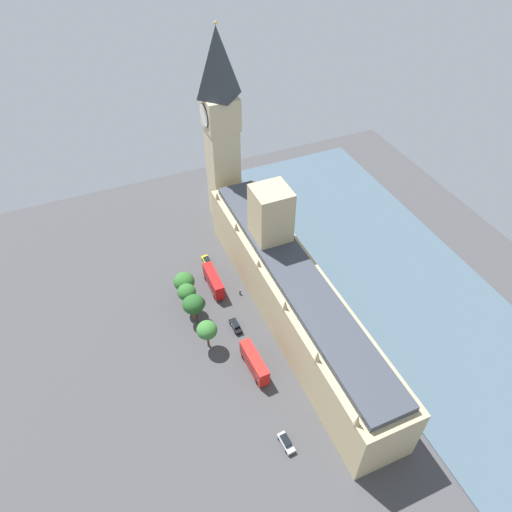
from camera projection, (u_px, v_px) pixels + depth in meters
ground_plane at (285, 322)px, 116.98m from camera, size 149.16×149.16×0.00m
river_thames at (400, 282)px, 126.77m from camera, size 42.46×134.24×0.25m
parliament_building at (291, 291)px, 112.60m from camera, size 13.49×79.16×29.98m
clock_tower at (221, 129)px, 128.14m from camera, size 9.05×9.05×57.00m
car_yellow_cab_midblock at (207, 261)px, 131.62m from camera, size 1.94×4.66×1.74m
double_decker_bus_leading at (214, 281)px, 123.63m from camera, size 2.66×10.50×4.75m
car_black_trailing at (235, 326)px, 115.02m from camera, size 1.95×4.74×1.74m
double_decker_bus_far_end at (254, 362)px, 105.28m from camera, size 3.05×10.61×4.75m
car_silver_corner at (286, 442)px, 93.66m from camera, size 2.07×4.72×1.74m
pedestrian_near_tower at (240, 292)px, 123.27m from camera, size 0.52×0.61×1.50m
plane_tree_kerbside at (193, 304)px, 113.59m from camera, size 5.31×5.31×8.06m
plane_tree_by_river_gate at (207, 330)px, 107.62m from camera, size 4.80×4.80×8.10m
plane_tree_under_trees at (184, 282)px, 119.23m from camera, size 5.33×5.33×7.97m
plane_tree_opposite_hall at (187, 292)px, 115.38m from camera, size 4.59×4.59×8.60m
street_lamp_slot_10 at (196, 312)px, 113.03m from camera, size 0.56×0.56×6.99m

